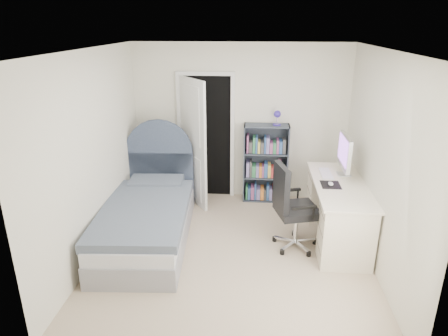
# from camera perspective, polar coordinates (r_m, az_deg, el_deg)

# --- Properties ---
(room_shell) EXTENTS (3.50, 3.70, 2.60)m
(room_shell) POSITION_cam_1_polar(r_m,az_deg,el_deg) (4.72, 1.33, 1.23)
(room_shell) COLOR tan
(room_shell) RESTS_ON ground
(door) EXTENTS (0.92, 0.69, 2.06)m
(door) POSITION_cam_1_polar(r_m,az_deg,el_deg) (6.33, -3.78, 4.13)
(door) COLOR black
(door) RESTS_ON ground
(bed) EXTENTS (1.21, 2.34, 1.40)m
(bed) POSITION_cam_1_polar(r_m,az_deg,el_deg) (5.52, -10.74, -6.72)
(bed) COLOR gray
(bed) RESTS_ON ground
(nightstand) EXTENTS (0.38, 0.38, 0.57)m
(nightstand) POSITION_cam_1_polar(r_m,az_deg,el_deg) (6.54, -9.45, -1.76)
(nightstand) COLOR tan
(nightstand) RESTS_ON ground
(floor_lamp) EXTENTS (0.18, 0.18, 1.27)m
(floor_lamp) POSITION_cam_1_polar(r_m,az_deg,el_deg) (6.61, -5.23, 0.10)
(floor_lamp) COLOR silver
(floor_lamp) RESTS_ON ground
(bookcase) EXTENTS (0.71, 0.30, 1.51)m
(bookcase) POSITION_cam_1_polar(r_m,az_deg,el_deg) (6.49, 5.97, 0.22)
(bookcase) COLOR #39424E
(bookcase) RESTS_ON ground
(desk) EXTENTS (0.66, 1.66, 1.36)m
(desk) POSITION_cam_1_polar(r_m,az_deg,el_deg) (5.55, 15.91, -5.61)
(desk) COLOR #F2E6CB
(desk) RESTS_ON ground
(office_chair) EXTENTS (0.62, 0.64, 1.14)m
(office_chair) POSITION_cam_1_polar(r_m,az_deg,el_deg) (5.12, 9.50, -4.99)
(office_chair) COLOR silver
(office_chair) RESTS_ON ground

